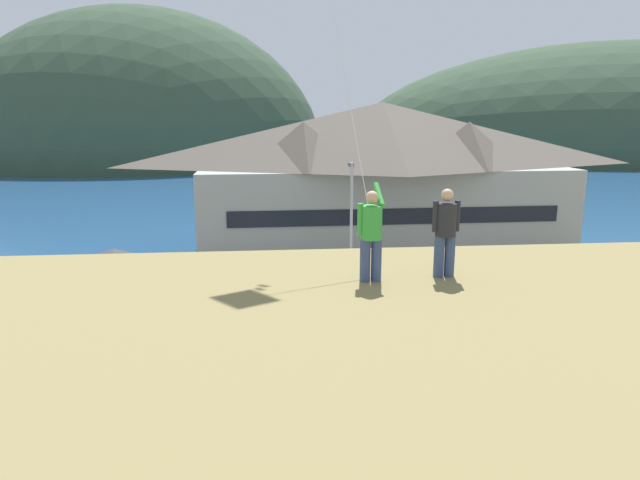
% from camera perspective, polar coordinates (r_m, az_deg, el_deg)
% --- Properties ---
extents(ground_plane, '(600.00, 600.00, 0.00)m').
position_cam_1_polar(ground_plane, '(22.18, 1.82, -15.27)').
color(ground_plane, '#66604C').
extents(parking_lot_pad, '(40.00, 20.00, 0.10)m').
position_cam_1_polar(parking_lot_pad, '(26.65, 0.46, -10.17)').
color(parking_lot_pad, slate).
rests_on(parking_lot_pad, ground).
extents(bay_water, '(360.00, 84.00, 0.03)m').
position_cam_1_polar(bay_water, '(80.16, -3.56, 5.14)').
color(bay_water, navy).
rests_on(bay_water, ground).
extents(far_hill_west_ridge, '(82.49, 70.91, 66.73)m').
position_cam_1_polar(far_hill_west_ridge, '(136.16, -17.46, 7.64)').
color(far_hill_west_ridge, '#334733').
rests_on(far_hill_west_ridge, ground).
extents(far_hill_east_peak, '(144.40, 75.81, 55.94)m').
position_cam_1_polar(far_hill_east_peak, '(163.92, 28.41, 7.46)').
color(far_hill_east_peak, '#334733').
rests_on(far_hill_east_peak, ground).
extents(harbor_lodge, '(28.63, 11.87, 11.28)m').
position_cam_1_polar(harbor_lodge, '(43.01, 6.25, 6.68)').
color(harbor_lodge, '#999E99').
rests_on(harbor_lodge, ground).
extents(storage_shed_near_lot, '(7.28, 5.11, 4.54)m').
position_cam_1_polar(storage_shed_near_lot, '(27.24, -19.86, -5.28)').
color(storage_shed_near_lot, '#474C56').
rests_on(storage_shed_near_lot, ground).
extents(storage_shed_waterside, '(5.50, 4.42, 4.35)m').
position_cam_1_polar(storage_shed_waterside, '(41.48, 1.02, 1.32)').
color(storage_shed_waterside, beige).
rests_on(storage_shed_waterside, ground).
extents(wharf_dock, '(3.20, 13.00, 0.70)m').
position_cam_1_polar(wharf_dock, '(55.64, -6.53, 2.13)').
color(wharf_dock, '#70604C').
rests_on(wharf_dock, ground).
extents(moored_boat_wharfside, '(1.93, 5.71, 2.16)m').
position_cam_1_polar(moored_boat_wharfside, '(52.00, -10.16, 1.70)').
color(moored_boat_wharfside, silver).
rests_on(moored_boat_wharfside, ground).
extents(parked_car_mid_row_near, '(4.27, 2.20, 1.82)m').
position_cam_1_polar(parked_car_mid_row_near, '(22.32, -20.54, -12.88)').
color(parked_car_mid_row_near, silver).
rests_on(parked_car_mid_row_near, parking_lot_pad).
extents(parked_car_mid_row_far, '(4.21, 2.08, 1.82)m').
position_cam_1_polar(parked_car_mid_row_far, '(21.40, 2.22, -13.16)').
color(parked_car_mid_row_far, '#236633').
rests_on(parked_car_mid_row_far, parking_lot_pad).
extents(parked_car_front_row_silver, '(4.22, 2.09, 1.82)m').
position_cam_1_polar(parked_car_front_row_silver, '(24.44, 20.44, -10.60)').
color(parked_car_front_row_silver, black).
rests_on(parked_car_front_row_silver, parking_lot_pad).
extents(parked_car_lone_by_shed, '(4.27, 2.20, 1.82)m').
position_cam_1_polar(parked_car_lone_by_shed, '(28.43, -4.80, -6.55)').
color(parked_car_lone_by_shed, silver).
rests_on(parked_car_lone_by_shed, parking_lot_pad).
extents(parked_car_corner_spot, '(4.21, 2.08, 1.82)m').
position_cam_1_polar(parked_car_corner_spot, '(30.59, 15.82, -5.60)').
color(parked_car_corner_spot, silver).
rests_on(parked_car_corner_spot, parking_lot_pad).
extents(parked_car_back_row_left, '(4.32, 2.31, 1.82)m').
position_cam_1_polar(parked_car_back_row_left, '(31.94, 25.92, -5.64)').
color(parked_car_back_row_left, '#9EA3A8').
rests_on(parked_car_back_row_left, parking_lot_pad).
extents(parking_light_pole, '(0.24, 0.78, 7.73)m').
position_cam_1_polar(parking_light_pole, '(30.90, 3.18, 1.65)').
color(parking_light_pole, '#ADADB2').
rests_on(parking_light_pole, parking_lot_pad).
extents(person_kite_flyer, '(0.52, 0.67, 1.86)m').
position_cam_1_polar(person_kite_flyer, '(10.65, 5.21, 0.78)').
color(person_kite_flyer, '#384770').
rests_on(person_kite_flyer, grassy_hill_foreground).
extents(person_companion, '(0.55, 0.40, 1.74)m').
position_cam_1_polar(person_companion, '(11.17, 12.62, 0.99)').
color(person_companion, '#384770').
rests_on(person_companion, grassy_hill_foreground).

